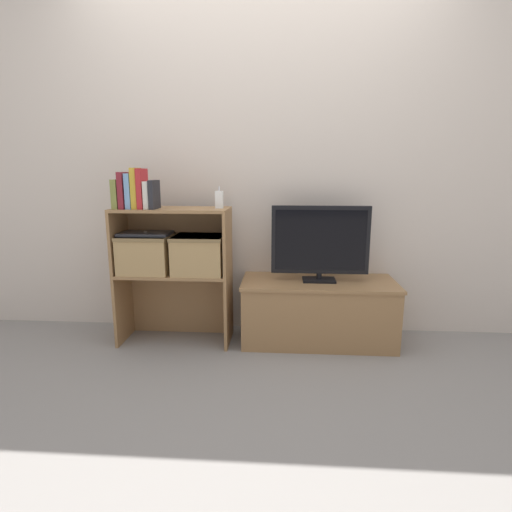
{
  "coord_description": "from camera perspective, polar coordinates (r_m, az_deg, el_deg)",
  "views": [
    {
      "loc": [
        0.18,
        -2.42,
        1.15
      ],
      "look_at": [
        0.0,
        0.16,
        0.61
      ],
      "focal_mm": 28.0,
      "sensor_mm": 36.0,
      "label": 1
    }
  ],
  "objects": [
    {
      "name": "book_ivory",
      "position": [
        2.67,
        -15.1,
        8.4
      ],
      "size": [
        0.03,
        0.13,
        0.17
      ],
      "color": "silver",
      "rests_on": "bookshelf_upper_tier"
    },
    {
      "name": "bookshelf_upper_tier",
      "position": [
        2.77,
        -11.52,
        3.59
      ],
      "size": [
        0.76,
        0.33,
        0.43
      ],
      "color": "olive",
      "rests_on": "bookshelf_lower_tier"
    },
    {
      "name": "tv",
      "position": [
        2.69,
        9.15,
        2.02
      ],
      "size": [
        0.65,
        0.14,
        0.51
      ],
      "color": "black",
      "rests_on": "tv_stand"
    },
    {
      "name": "book_maroon",
      "position": [
        2.72,
        -18.32,
        8.88
      ],
      "size": [
        0.03,
        0.15,
        0.23
      ],
      "color": "maroon",
      "rests_on": "bookshelf_upper_tier"
    },
    {
      "name": "wall_back",
      "position": [
        2.9,
        0.43,
        12.76
      ],
      "size": [
        10.0,
        0.05,
        2.4
      ],
      "color": "beige",
      "rests_on": "ground_plane"
    },
    {
      "name": "ground_plane",
      "position": [
        2.68,
        -0.25,
        -13.6
      ],
      "size": [
        16.0,
        16.0,
        0.0
      ],
      "primitive_type": "plane",
      "color": "gray"
    },
    {
      "name": "bookshelf_lower_tier",
      "position": [
        2.87,
        -11.14,
        -5.53
      ],
      "size": [
        0.76,
        0.33,
        0.49
      ],
      "color": "olive",
      "rests_on": "ground_plane"
    },
    {
      "name": "book_skyblue",
      "position": [
        2.71,
        -17.5,
        8.82
      ],
      "size": [
        0.03,
        0.13,
        0.22
      ],
      "color": "#709ECC",
      "rests_on": "bookshelf_upper_tier"
    },
    {
      "name": "tv_stand",
      "position": [
        2.81,
        8.82,
        -7.78
      ],
      "size": [
        1.04,
        0.46,
        0.43
      ],
      "color": "olive",
      "rests_on": "ground_plane"
    },
    {
      "name": "laptop",
      "position": [
        2.75,
        -15.51,
        3.11
      ],
      "size": [
        0.33,
        0.21,
        0.02
      ],
      "color": "#2D2D33",
      "rests_on": "storage_basket_left"
    },
    {
      "name": "storage_basket_right",
      "position": [
        2.68,
        -8.12,
        0.46
      ],
      "size": [
        0.34,
        0.3,
        0.25
      ],
      "color": "tan",
      "rests_on": "bookshelf_lower_tier"
    },
    {
      "name": "book_mustard",
      "position": [
        2.69,
        -16.75,
        9.23
      ],
      "size": [
        0.04,
        0.12,
        0.26
      ],
      "color": "gold",
      "rests_on": "bookshelf_upper_tier"
    },
    {
      "name": "baby_monitor",
      "position": [
        2.62,
        -5.27,
        8.03
      ],
      "size": [
        0.05,
        0.04,
        0.14
      ],
      "color": "white",
      "rests_on": "bookshelf_upper_tier"
    },
    {
      "name": "book_crimson",
      "position": [
        2.68,
        -15.93,
        9.22
      ],
      "size": [
        0.03,
        0.15,
        0.25
      ],
      "color": "#B22328",
      "rests_on": "bookshelf_upper_tier"
    },
    {
      "name": "book_olive",
      "position": [
        2.74,
        -19.12,
        8.35
      ],
      "size": [
        0.04,
        0.15,
        0.19
      ],
      "color": "olive",
      "rests_on": "bookshelf_upper_tier"
    },
    {
      "name": "book_charcoal",
      "position": [
        2.66,
        -14.32,
        8.51
      ],
      "size": [
        0.03,
        0.16,
        0.18
      ],
      "color": "#232328",
      "rests_on": "bookshelf_upper_tier"
    },
    {
      "name": "storage_basket_left",
      "position": [
        2.77,
        -15.37,
        0.54
      ],
      "size": [
        0.34,
        0.3,
        0.25
      ],
      "color": "tan",
      "rests_on": "bookshelf_lower_tier"
    }
  ]
}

